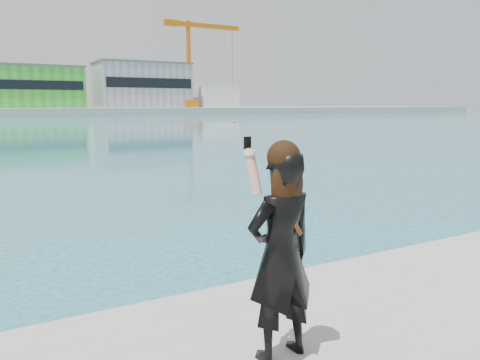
{
  "coord_description": "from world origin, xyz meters",
  "views": [
    {
      "loc": [
        -1.94,
        -3.78,
        2.96
      ],
      "look_at": [
        0.21,
        0.04,
        2.25
      ],
      "focal_mm": 35.0,
      "sensor_mm": 36.0,
      "label": 1
    }
  ],
  "objects": [
    {
      "name": "warehouse_grey_right",
      "position": [
        40.0,
        127.98,
        8.26
      ],
      "size": [
        25.5,
        15.35,
        12.5
      ],
      "color": "gray",
      "rests_on": "far_quay"
    },
    {
      "name": "woman",
      "position": [
        0.2,
        -0.66,
        1.76
      ],
      "size": [
        0.68,
        0.47,
        1.9
      ],
      "rotation": [
        0.0,
        0.0,
        3.21
      ],
      "color": "black",
      "rests_on": "near_quay"
    },
    {
      "name": "flagpole_right",
      "position": [
        22.09,
        121.0,
        6.54
      ],
      "size": [
        1.28,
        0.16,
        8.0
      ],
      "color": "silver",
      "rests_on": "far_quay"
    },
    {
      "name": "dock_crane",
      "position": [
        53.2,
        122.0,
        15.07
      ],
      "size": [
        23.0,
        4.0,
        24.0
      ],
      "color": "orange",
      "rests_on": "far_quay"
    },
    {
      "name": "ancillary_shed",
      "position": [
        62.0,
        126.0,
        5.0
      ],
      "size": [
        12.0,
        10.0,
        6.0
      ],
      "primitive_type": "cube",
      "color": "silver",
      "rests_on": "far_quay"
    },
    {
      "name": "warehouse_green",
      "position": [
        8.0,
        127.98,
        7.26
      ],
      "size": [
        30.6,
        16.36,
        10.5
      ],
      "color": "green",
      "rests_on": "far_quay"
    },
    {
      "name": "buoy_near",
      "position": [
        35.39,
        64.7,
        0.0
      ],
      "size": [
        0.5,
        0.5,
        0.5
      ],
      "primitive_type": "sphere",
      "color": "#DBA50B",
      "rests_on": "ground"
    }
  ]
}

